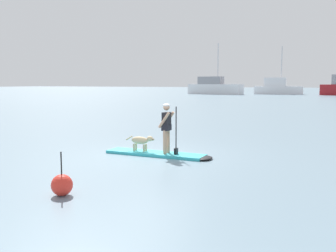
{
  "coord_description": "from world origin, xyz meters",
  "views": [
    {
      "loc": [
        5.98,
        -11.44,
        2.45
      ],
      "look_at": [
        0.0,
        1.0,
        0.9
      ],
      "focal_mm": 41.18,
      "sensor_mm": 36.0,
      "label": 1
    }
  ],
  "objects_px": {
    "paddleboard": "(161,154)",
    "dog": "(141,141)",
    "person_paddler": "(167,125)",
    "moored_boat_center": "(214,87)",
    "moored_boat_far_port": "(278,88)",
    "marker_buoy": "(62,185)"
  },
  "relations": [
    {
      "from": "moored_boat_far_port",
      "to": "marker_buoy",
      "type": "xyz_separation_m",
      "value": [
        9.17,
        -78.91,
        -1.13
      ]
    },
    {
      "from": "person_paddler",
      "to": "dog",
      "type": "relative_size",
      "value": 1.49
    },
    {
      "from": "paddleboard",
      "to": "person_paddler",
      "type": "distance_m",
      "value": 1.03
    },
    {
      "from": "paddleboard",
      "to": "moored_boat_center",
      "type": "xyz_separation_m",
      "value": [
        -21.52,
        68.26,
        1.44
      ]
    },
    {
      "from": "paddleboard",
      "to": "moored_boat_far_port",
      "type": "xyz_separation_m",
      "value": [
        -9.05,
        73.84,
        1.32
      ]
    },
    {
      "from": "person_paddler",
      "to": "moored_boat_center",
      "type": "height_order",
      "value": "moored_boat_center"
    },
    {
      "from": "paddleboard",
      "to": "moored_boat_far_port",
      "type": "relative_size",
      "value": 0.37
    },
    {
      "from": "dog",
      "to": "marker_buoy",
      "type": "distance_m",
      "value": 5.14
    },
    {
      "from": "moored_boat_far_port",
      "to": "moored_boat_center",
      "type": "bearing_deg",
      "value": -155.87
    },
    {
      "from": "paddleboard",
      "to": "marker_buoy",
      "type": "xyz_separation_m",
      "value": [
        0.12,
        -5.07,
        0.19
      ]
    },
    {
      "from": "paddleboard",
      "to": "moored_boat_center",
      "type": "height_order",
      "value": "moored_boat_center"
    },
    {
      "from": "moored_boat_center",
      "to": "dog",
      "type": "bearing_deg",
      "value": -73.1
    },
    {
      "from": "marker_buoy",
      "to": "dog",
      "type": "bearing_deg",
      "value": 100.03
    },
    {
      "from": "person_paddler",
      "to": "moored_boat_center",
      "type": "relative_size",
      "value": 0.13
    },
    {
      "from": "paddleboard",
      "to": "moored_boat_far_port",
      "type": "distance_m",
      "value": 74.41
    },
    {
      "from": "moored_boat_far_port",
      "to": "marker_buoy",
      "type": "distance_m",
      "value": 79.45
    },
    {
      "from": "paddleboard",
      "to": "dog",
      "type": "xyz_separation_m",
      "value": [
        -0.77,
        -0.01,
        0.41
      ]
    },
    {
      "from": "moored_boat_center",
      "to": "moored_boat_far_port",
      "type": "height_order",
      "value": "moored_boat_center"
    },
    {
      "from": "moored_boat_far_port",
      "to": "marker_buoy",
      "type": "bearing_deg",
      "value": -83.37
    },
    {
      "from": "person_paddler",
      "to": "moored_boat_far_port",
      "type": "bearing_deg",
      "value": 97.14
    },
    {
      "from": "person_paddler",
      "to": "moored_boat_center",
      "type": "distance_m",
      "value": 71.63
    },
    {
      "from": "dog",
      "to": "marker_buoy",
      "type": "height_order",
      "value": "marker_buoy"
    }
  ]
}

